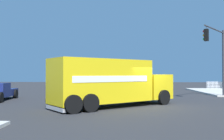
# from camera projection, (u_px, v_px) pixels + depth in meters

# --- Properties ---
(ground_plane) EXTENTS (100.00, 100.00, 0.00)m
(ground_plane) POSITION_uv_depth(u_px,v_px,m) (153.00, 106.00, 16.74)
(ground_plane) COLOR #2B2B2D
(delivery_truck) EXTENTS (8.14, 7.21, 2.98)m
(delivery_truck) POSITION_uv_depth(u_px,v_px,m) (111.00, 82.00, 16.19)
(delivery_truck) COLOR yellow
(delivery_truck) RESTS_ON ground
(traffic_light_primary) EXTENTS (3.04, 3.97, 5.99)m
(traffic_light_primary) POSITION_uv_depth(u_px,v_px,m) (218.00, 51.00, 22.19)
(traffic_light_primary) COLOR #38383D
(traffic_light_primary) RESTS_ON sidewalk_corner_near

